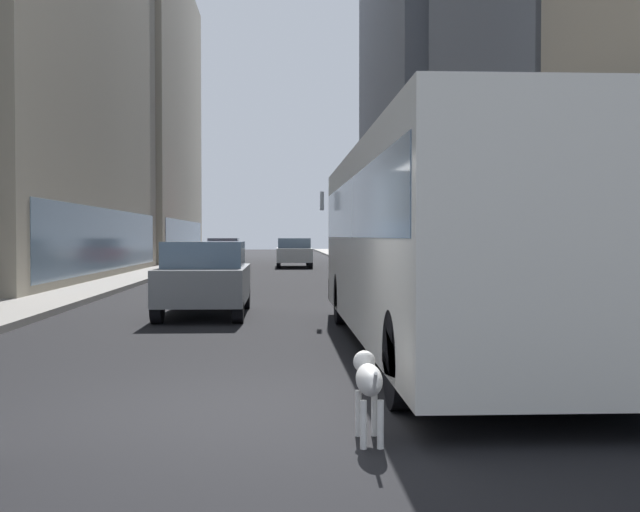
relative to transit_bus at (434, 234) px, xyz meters
The scene contains 12 objects.
ground_plane 31.04m from the transit_bus, 95.18° to the left, with size 120.00×120.00×0.00m, color black.
sidewalk_left 32.05m from the transit_bus, 105.40° to the left, with size 2.40×110.00×0.15m, color #9E9991.
sidewalk_right 31.04m from the transit_bus, 84.63° to the left, with size 2.40×110.00×0.15m, color #9E9991.
building_left_far 46.21m from the transit_bus, 108.85° to the left, with size 11.68×21.78×19.81m.
building_right_far 38.89m from the transit_bus, 75.66° to the left, with size 11.33×21.46×29.09m.
transit_bus is the anchor object (origin of this frame).
car_red_coupe 34.06m from the transit_bus, 99.47° to the left, with size 1.83×4.18×1.62m.
car_grey_wagon 6.73m from the transit_bus, 126.87° to the left, with size 1.82×4.03×1.62m.
car_white_van 32.27m from the transit_bus, 92.84° to the left, with size 1.93×4.80×1.62m.
dalmatian_dog 5.72m from the transit_bus, 106.77° to the right, with size 0.22×0.96×0.72m.
pedestrian_with_handbag 4.45m from the transit_bus, 54.12° to the left, with size 0.45×0.34×1.69m.
pedestrian_in_coat 5.71m from the transit_bus, 61.43° to the left, with size 0.34×0.34×1.69m.
Camera 1 is at (0.45, -7.88, 1.74)m, focal length 44.50 mm.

